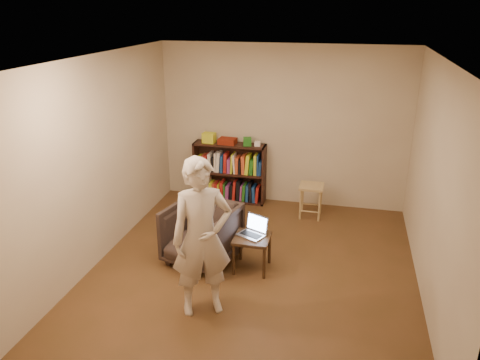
% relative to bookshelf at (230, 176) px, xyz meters
% --- Properties ---
extents(floor, '(4.50, 4.50, 0.00)m').
position_rel_bookshelf_xyz_m(floor, '(0.85, -2.09, -0.44)').
color(floor, '#4A3217').
rests_on(floor, ground).
extents(ceiling, '(4.50, 4.50, 0.00)m').
position_rel_bookshelf_xyz_m(ceiling, '(0.85, -2.09, 2.16)').
color(ceiling, white).
rests_on(ceiling, wall_back).
extents(wall_back, '(4.00, 0.00, 4.00)m').
position_rel_bookshelf_xyz_m(wall_back, '(0.85, 0.16, 0.86)').
color(wall_back, beige).
rests_on(wall_back, floor).
extents(wall_left, '(0.00, 4.50, 4.50)m').
position_rel_bookshelf_xyz_m(wall_left, '(-1.15, -2.09, 0.86)').
color(wall_left, beige).
rests_on(wall_left, floor).
extents(wall_right, '(0.00, 4.50, 4.50)m').
position_rel_bookshelf_xyz_m(wall_right, '(2.85, -2.09, 0.86)').
color(wall_right, beige).
rests_on(wall_right, floor).
extents(bookshelf, '(1.20, 0.30, 1.00)m').
position_rel_bookshelf_xyz_m(bookshelf, '(0.00, 0.00, 0.00)').
color(bookshelf, black).
rests_on(bookshelf, floor).
extents(box_yellow, '(0.22, 0.17, 0.17)m').
position_rel_bookshelf_xyz_m(box_yellow, '(-0.35, -0.02, 0.64)').
color(box_yellow, yellow).
rests_on(box_yellow, bookshelf).
extents(red_cloth, '(0.30, 0.23, 0.09)m').
position_rel_bookshelf_xyz_m(red_cloth, '(-0.03, -0.02, 0.61)').
color(red_cloth, maroon).
rests_on(red_cloth, bookshelf).
extents(box_green, '(0.16, 0.16, 0.13)m').
position_rel_bookshelf_xyz_m(box_green, '(0.30, -0.04, 0.63)').
color(box_green, '#21681B').
rests_on(box_green, bookshelf).
extents(box_white, '(0.09, 0.09, 0.07)m').
position_rel_bookshelf_xyz_m(box_white, '(0.47, -0.02, 0.60)').
color(box_white, white).
rests_on(box_white, bookshelf).
extents(stool, '(0.36, 0.36, 0.53)m').
position_rel_bookshelf_xyz_m(stool, '(1.40, -0.37, -0.01)').
color(stool, '#A58450').
rests_on(stool, floor).
extents(armchair, '(1.01, 1.02, 0.77)m').
position_rel_bookshelf_xyz_m(armchair, '(0.15, -2.05, -0.06)').
color(armchair, '#332622').
rests_on(armchair, floor).
extents(side_table, '(0.44, 0.44, 0.45)m').
position_rel_bookshelf_xyz_m(side_table, '(0.82, -2.10, -0.07)').
color(side_table, '#311B10').
rests_on(side_table, floor).
extents(laptop, '(0.40, 0.37, 0.24)m').
position_rel_bookshelf_xyz_m(laptop, '(0.83, -2.03, 0.07)').
color(laptop, '#BBBBC0').
rests_on(laptop, side_table).
extents(person, '(0.76, 0.66, 1.75)m').
position_rel_bookshelf_xyz_m(person, '(0.49, -3.04, 0.43)').
color(person, beige).
rests_on(person, floor).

